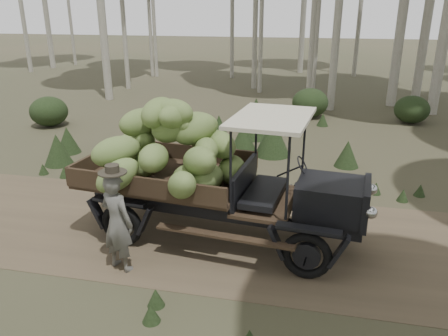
{
  "coord_description": "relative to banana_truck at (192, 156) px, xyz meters",
  "views": [
    {
      "loc": [
        2.07,
        -7.52,
        4.27
      ],
      "look_at": [
        0.45,
        -0.08,
        1.45
      ],
      "focal_mm": 35.0,
      "sensor_mm": 36.0,
      "label": 1
    }
  ],
  "objects": [
    {
      "name": "undergrowth",
      "position": [
        0.4,
        -0.21,
        -1.09
      ],
      "size": [
        21.53,
        22.6,
        1.38
      ],
      "color": "#233319",
      "rests_on": "ground"
    },
    {
      "name": "ground",
      "position": [
        0.17,
        0.06,
        -1.63
      ],
      "size": [
        120.0,
        120.0,
        0.0
      ],
      "primitive_type": "plane",
      "color": "#473D2B",
      "rests_on": "ground"
    },
    {
      "name": "farmer",
      "position": [
        -0.89,
        -1.46,
        -0.73
      ],
      "size": [
        0.75,
        0.62,
        1.9
      ],
      "rotation": [
        0.0,
        0.0,
        2.78
      ],
      "color": "#595751",
      "rests_on": "ground"
    },
    {
      "name": "banana_truck",
      "position": [
        0.0,
        0.0,
        0.0
      ],
      "size": [
        5.65,
        2.98,
        2.75
      ],
      "rotation": [
        0.0,
        0.0,
        -0.11
      ],
      "color": "black",
      "rests_on": "ground"
    },
    {
      "name": "dirt_track",
      "position": [
        0.17,
        0.06,
        -1.63
      ],
      "size": [
        70.0,
        4.0,
        0.01
      ],
      "primitive_type": "cube",
      "color": "brown",
      "rests_on": "ground"
    }
  ]
}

